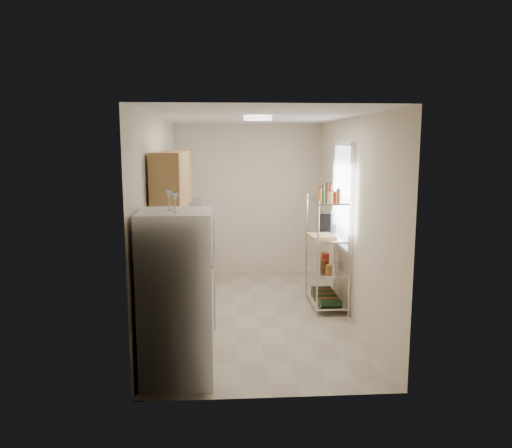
{
  "coord_description": "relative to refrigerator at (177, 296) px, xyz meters",
  "views": [
    {
      "loc": [
        -0.42,
        -6.38,
        2.27
      ],
      "look_at": [
        0.02,
        0.25,
        1.19
      ],
      "focal_mm": 35.0,
      "sensor_mm": 36.0,
      "label": 1
    }
  ],
  "objects": [
    {
      "name": "room",
      "position": [
        0.87,
        1.74,
        0.47
      ],
      "size": [
        2.52,
        4.42,
        2.62
      ],
      "color": "#B9AE96",
      "rests_on": "ground"
    },
    {
      "name": "counter_run",
      "position": [
        -0.05,
        2.18,
        -0.37
      ],
      "size": [
        0.63,
        3.51,
        0.9
      ],
      "color": "#A87448",
      "rests_on": "ground"
    },
    {
      "name": "upper_cabinets",
      "position": [
        -0.18,
        1.84,
        0.98
      ],
      "size": [
        0.33,
        2.2,
        0.72
      ],
      "primitive_type": "cube",
      "color": "#A87448",
      "rests_on": "room"
    },
    {
      "name": "range_hood",
      "position": [
        -0.13,
        2.64,
        0.56
      ],
      "size": [
        0.5,
        0.6,
        0.12
      ],
      "primitive_type": "cube",
      "color": "#B7BABC",
      "rests_on": "room"
    },
    {
      "name": "window",
      "position": [
        2.1,
        2.09,
        0.72
      ],
      "size": [
        0.06,
        1.0,
        1.46
      ],
      "primitive_type": "cube",
      "color": "white",
      "rests_on": "room"
    },
    {
      "name": "bakers_rack",
      "position": [
        1.88,
        2.04,
        0.28
      ],
      "size": [
        0.45,
        0.9,
        1.73
      ],
      "color": "silver",
      "rests_on": "ground"
    },
    {
      "name": "ceiling_dome",
      "position": [
        0.87,
        1.44,
        1.74
      ],
      "size": [
        0.34,
        0.34,
        0.05
      ],
      "primitive_type": "cylinder",
      "color": "white",
      "rests_on": "room"
    },
    {
      "name": "refrigerator",
      "position": [
        0.0,
        0.0,
        0.0
      ],
      "size": [
        0.68,
        0.68,
        1.65
      ],
      "primitive_type": "cube",
      "color": "silver",
      "rests_on": "ground"
    },
    {
      "name": "wine_glass_a",
      "position": [
        -0.05,
        0.02,
        0.92
      ],
      "size": [
        0.07,
        0.07,
        0.2
      ],
      "primitive_type": null,
      "color": "silver",
      "rests_on": "refrigerator"
    },
    {
      "name": "wine_glass_b",
      "position": [
        0.01,
        -0.11,
        0.92
      ],
      "size": [
        0.06,
        0.06,
        0.18
      ],
      "primitive_type": null,
      "color": "silver",
      "rests_on": "refrigerator"
    },
    {
      "name": "rice_cooker",
      "position": [
        -0.07,
        2.0,
        0.17
      ],
      "size": [
        0.24,
        0.24,
        0.2
      ],
      "primitive_type": "cylinder",
      "color": "white",
      "rests_on": "counter_run"
    },
    {
      "name": "frying_pan_large",
      "position": [
        -0.11,
        2.33,
        0.1
      ],
      "size": [
        0.32,
        0.32,
        0.05
      ],
      "primitive_type": "cylinder",
      "rotation": [
        0.0,
        0.0,
        -0.24
      ],
      "color": "black",
      "rests_on": "counter_run"
    },
    {
      "name": "frying_pan_small",
      "position": [
        -0.01,
        2.8,
        0.1
      ],
      "size": [
        0.26,
        0.26,
        0.05
      ],
      "primitive_type": "cylinder",
      "rotation": [
        0.0,
        0.0,
        -0.15
      ],
      "color": "black",
      "rests_on": "counter_run"
    },
    {
      "name": "cutting_board",
      "position": [
        1.78,
        1.96,
        0.2
      ],
      "size": [
        0.35,
        0.44,
        0.03
      ],
      "primitive_type": "cube",
      "rotation": [
        0.0,
        0.0,
        0.08
      ],
      "color": "tan",
      "rests_on": "bakers_rack"
    },
    {
      "name": "espresso_machine",
      "position": [
        1.92,
        2.36,
        0.34
      ],
      "size": [
        0.25,
        0.3,
        0.3
      ],
      "primitive_type": "cube",
      "rotation": [
        0.0,
        0.0,
        -0.33
      ],
      "color": "black",
      "rests_on": "bakers_rack"
    },
    {
      "name": "storage_bag",
      "position": [
        1.88,
        2.21,
        -0.18
      ],
      "size": [
        0.11,
        0.15,
        0.17
      ],
      "primitive_type": "cube",
      "rotation": [
        0.0,
        0.0,
        -0.05
      ],
      "color": "maroon",
      "rests_on": "bakers_rack"
    }
  ]
}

